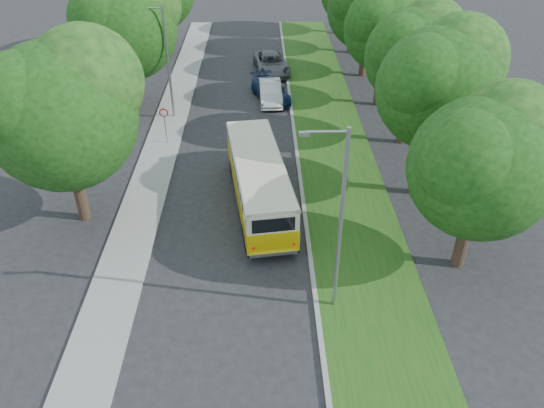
{
  "coord_description": "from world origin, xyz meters",
  "views": [
    {
      "loc": [
        1.45,
        -18.07,
        15.47
      ],
      "look_at": [
        1.91,
        2.79,
        1.5
      ],
      "focal_mm": 35.0,
      "sensor_mm": 36.0,
      "label": 1
    }
  ],
  "objects_px": {
    "car_silver": "(260,165)",
    "car_blue": "(271,90)",
    "car_grey": "(271,63)",
    "lamppost_near": "(339,219)",
    "lamppost_far": "(166,59)",
    "car_white": "(270,92)",
    "vintage_bus": "(259,183)"
  },
  "relations": [
    {
      "from": "car_white",
      "to": "car_grey",
      "type": "distance_m",
      "value": 6.13
    },
    {
      "from": "car_grey",
      "to": "vintage_bus",
      "type": "bearing_deg",
      "value": -99.69
    },
    {
      "from": "car_silver",
      "to": "vintage_bus",
      "type": "bearing_deg",
      "value": -96.77
    },
    {
      "from": "vintage_bus",
      "to": "car_white",
      "type": "distance_m",
      "value": 13.89
    },
    {
      "from": "lamppost_near",
      "to": "car_grey",
      "type": "bearing_deg",
      "value": 93.9
    },
    {
      "from": "car_white",
      "to": "car_silver",
      "type": "bearing_deg",
      "value": -96.42
    },
    {
      "from": "lamppost_near",
      "to": "car_grey",
      "type": "height_order",
      "value": "lamppost_near"
    },
    {
      "from": "car_white",
      "to": "vintage_bus",
      "type": "bearing_deg",
      "value": -95.79
    },
    {
      "from": "lamppost_near",
      "to": "car_silver",
      "type": "relative_size",
      "value": 1.83
    },
    {
      "from": "car_blue",
      "to": "lamppost_far",
      "type": "bearing_deg",
      "value": -173.14
    },
    {
      "from": "lamppost_near",
      "to": "car_silver",
      "type": "height_order",
      "value": "lamppost_near"
    },
    {
      "from": "lamppost_far",
      "to": "vintage_bus",
      "type": "xyz_separation_m",
      "value": [
        5.99,
        -11.14,
        -2.71
      ]
    },
    {
      "from": "car_silver",
      "to": "car_blue",
      "type": "bearing_deg",
      "value": 80.46
    },
    {
      "from": "lamppost_near",
      "to": "car_grey",
      "type": "distance_m",
      "value": 27.62
    },
    {
      "from": "car_white",
      "to": "car_blue",
      "type": "xyz_separation_m",
      "value": [
        0.02,
        0.46,
        -0.04
      ]
    },
    {
      "from": "lamppost_far",
      "to": "car_blue",
      "type": "relative_size",
      "value": 1.57
    },
    {
      "from": "lamppost_far",
      "to": "lamppost_near",
      "type": "bearing_deg",
      "value": -64.29
    },
    {
      "from": "car_grey",
      "to": "car_blue",
      "type": "bearing_deg",
      "value": -98.52
    },
    {
      "from": "car_blue",
      "to": "car_grey",
      "type": "height_order",
      "value": "car_grey"
    },
    {
      "from": "car_blue",
      "to": "car_silver",
      "type": "bearing_deg",
      "value": -111.93
    },
    {
      "from": "lamppost_near",
      "to": "lamppost_far",
      "type": "xyz_separation_m",
      "value": [
        -8.91,
        18.5,
        -0.25
      ]
    },
    {
      "from": "lamppost_near",
      "to": "car_white",
      "type": "height_order",
      "value": "lamppost_near"
    },
    {
      "from": "lamppost_far",
      "to": "car_grey",
      "type": "xyz_separation_m",
      "value": [
        7.04,
        8.83,
        -3.35
      ]
    },
    {
      "from": "lamppost_near",
      "to": "car_grey",
      "type": "relative_size",
      "value": 1.44
    },
    {
      "from": "car_silver",
      "to": "car_grey",
      "type": "height_order",
      "value": "car_grey"
    },
    {
      "from": "lamppost_far",
      "to": "car_silver",
      "type": "distance_m",
      "value": 10.67
    },
    {
      "from": "lamppost_near",
      "to": "car_white",
      "type": "distance_m",
      "value": 21.61
    },
    {
      "from": "lamppost_near",
      "to": "car_blue",
      "type": "distance_m",
      "value": 22.06
    },
    {
      "from": "car_silver",
      "to": "car_white",
      "type": "height_order",
      "value": "car_silver"
    },
    {
      "from": "vintage_bus",
      "to": "car_blue",
      "type": "bearing_deg",
      "value": 78.68
    },
    {
      "from": "car_grey",
      "to": "lamppost_near",
      "type": "bearing_deg",
      "value": -92.76
    },
    {
      "from": "car_white",
      "to": "car_blue",
      "type": "bearing_deg",
      "value": 85.58
    }
  ]
}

